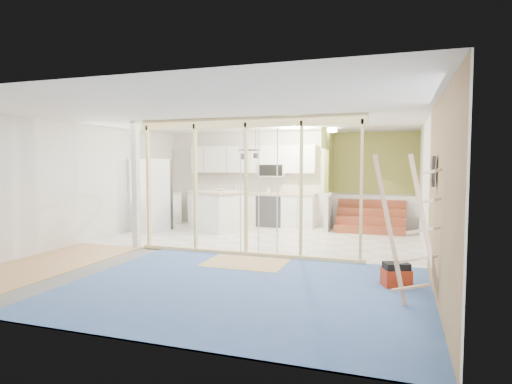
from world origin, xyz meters
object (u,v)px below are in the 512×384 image
(toolbox, at_px, (396,276))
(ladder, at_px, (412,231))
(fridge, at_px, (148,195))
(island, at_px, (219,211))

(toolbox, bearing_deg, ladder, -100.43)
(fridge, distance_m, ladder, 7.45)
(fridge, relative_size, toolbox, 4.12)
(island, height_order, ladder, ladder)
(fridge, distance_m, island, 1.86)
(fridge, height_order, ladder, ladder)
(ladder, bearing_deg, island, 126.30)
(fridge, bearing_deg, ladder, -14.52)
(toolbox, bearing_deg, island, 117.78)
(island, xyz_separation_m, toolbox, (4.33, -3.68, -0.35))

